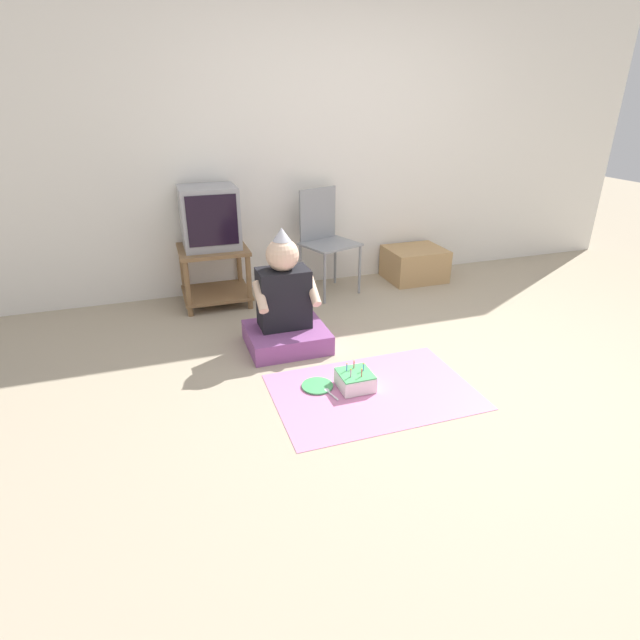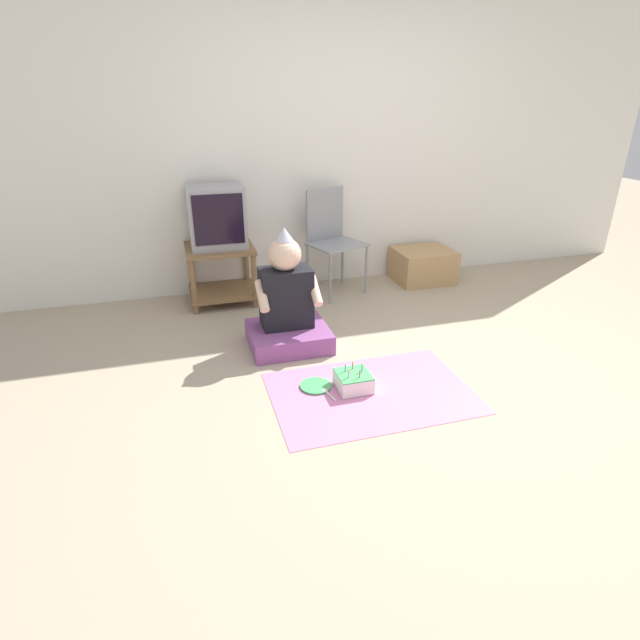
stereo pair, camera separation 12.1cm
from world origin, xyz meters
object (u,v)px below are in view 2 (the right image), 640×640
at_px(cardboard_box_stack, 423,265).
at_px(birthday_cake, 353,381).
at_px(person_seated, 287,308).
at_px(folding_chair, 331,234).
at_px(paper_plate, 316,386).
at_px(tv, 216,216).

distance_m(cardboard_box_stack, birthday_cake, 2.13).
bearing_deg(birthday_cake, cardboard_box_stack, 51.99).
height_order(cardboard_box_stack, person_seated, person_seated).
distance_m(folding_chair, person_seated, 1.17).
bearing_deg(cardboard_box_stack, birthday_cake, -128.01).
bearing_deg(cardboard_box_stack, folding_chair, -179.65).
relative_size(cardboard_box_stack, person_seated, 0.63).
bearing_deg(cardboard_box_stack, paper_plate, -133.79).
xyz_separation_m(birthday_cake, paper_plate, (-0.22, 0.08, -0.05)).
height_order(tv, cardboard_box_stack, tv).
bearing_deg(person_seated, birthday_cake, -70.74).
bearing_deg(paper_plate, tv, 103.58).
bearing_deg(paper_plate, birthday_cake, -20.93).
xyz_separation_m(tv, paper_plate, (0.39, -1.62, -0.73)).
distance_m(tv, folding_chair, 1.01).
relative_size(tv, paper_plate, 2.54).
distance_m(cardboard_box_stack, person_seated, 1.84).
bearing_deg(tv, folding_chair, -1.81).
bearing_deg(person_seated, folding_chair, 56.84).
bearing_deg(birthday_cake, tv, 109.66).
relative_size(folding_chair, birthday_cake, 4.47).
relative_size(cardboard_box_stack, birthday_cake, 2.62).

